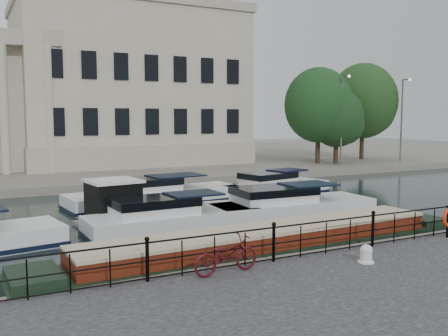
# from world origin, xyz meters

# --- Properties ---
(ground_plane) EXTENTS (160.00, 160.00, 0.00)m
(ground_plane) POSITION_xyz_m (0.00, 0.00, 0.00)
(ground_plane) COLOR black
(ground_plane) RESTS_ON ground
(far_bank) EXTENTS (120.00, 42.00, 0.55)m
(far_bank) POSITION_xyz_m (0.00, 39.00, 0.28)
(far_bank) COLOR #6B665B
(far_bank) RESTS_ON ground_plane
(railing) EXTENTS (24.14, 0.14, 1.22)m
(railing) POSITION_xyz_m (0.00, -2.25, 1.20)
(railing) COLOR black
(railing) RESTS_ON near_quay
(civic_building) EXTENTS (53.55, 31.84, 16.85)m
(civic_building) POSITION_xyz_m (-1.00, 34.71, 7.04)
(civic_building) COLOR #ADA38C
(civic_building) RESTS_ON far_bank
(lamp_posts) EXTENTS (8.24, 1.55, 8.07)m
(lamp_posts) POSITION_xyz_m (26.00, 20.70, 4.80)
(lamp_posts) COLOR #59595B
(lamp_posts) RESTS_ON far_bank
(bicycle) EXTENTS (2.07, 0.86, 1.06)m
(bicycle) POSITION_xyz_m (-1.83, -2.64, 1.08)
(bicycle) COLOR #440C14
(bicycle) RESTS_ON near_quay
(mooring_bollard) EXTENTS (0.49, 0.49, 0.56)m
(mooring_bollard) POSITION_xyz_m (2.42, -3.62, 0.81)
(mooring_bollard) COLOR silver
(mooring_bollard) RESTS_ON near_quay
(narrowboat) EXTENTS (16.77, 2.97, 1.61)m
(narrowboat) POSITION_xyz_m (0.85, -0.59, 0.37)
(narrowboat) COLOR black
(narrowboat) RESTS_ON ground_plane
(harbour_hut) EXTENTS (3.34, 2.89, 2.19)m
(harbour_hut) POSITION_xyz_m (-2.33, 7.50, 0.95)
(harbour_hut) COLOR #6B665B
(harbour_hut) RESTS_ON ground_plane
(cabin_cruisers) EXTENTS (26.95, 10.73, 1.99)m
(cabin_cruisers) POSITION_xyz_m (1.01, 8.03, 0.37)
(cabin_cruisers) COLOR white
(cabin_cruisers) RESTS_ON ground_plane
(trees) EXTENTS (13.74, 8.74, 9.93)m
(trees) POSITION_xyz_m (25.18, 23.69, 5.86)
(trees) COLOR black
(trees) RESTS_ON far_bank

